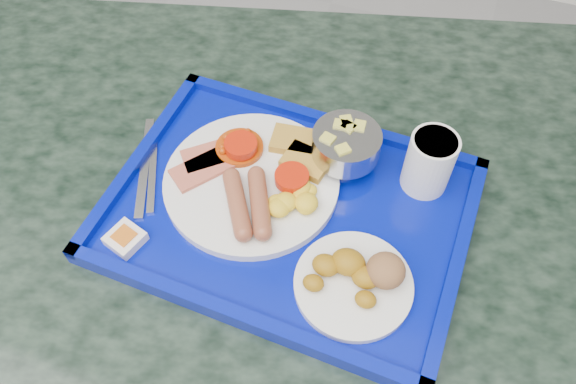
{
  "coord_description": "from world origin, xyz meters",
  "views": [
    {
      "loc": [
        0.5,
        0.68,
        1.5
      ],
      "look_at": [
        0.36,
        1.09,
        0.89
      ],
      "focal_mm": 35.0,
      "sensor_mm": 36.0,
      "label": 1
    }
  ],
  "objects_px": {
    "table": "(272,274)",
    "main_plate": "(257,180)",
    "fruit_bowl": "(346,144)",
    "tray": "(288,211)",
    "bread_plate": "(358,278)",
    "juice_cup": "(430,161)"
  },
  "relations": [
    {
      "from": "table",
      "to": "fruit_bowl",
      "type": "xyz_separation_m",
      "value": [
        0.08,
        0.1,
        0.27
      ]
    },
    {
      "from": "main_plate",
      "to": "bread_plate",
      "type": "height_order",
      "value": "bread_plate"
    },
    {
      "from": "table",
      "to": "tray",
      "type": "relative_size",
      "value": 3.02
    },
    {
      "from": "tray",
      "to": "fruit_bowl",
      "type": "xyz_separation_m",
      "value": [
        0.05,
        0.1,
        0.05
      ]
    },
    {
      "from": "table",
      "to": "bread_plate",
      "type": "xyz_separation_m",
      "value": [
        0.15,
        -0.08,
        0.25
      ]
    },
    {
      "from": "main_plate",
      "to": "tray",
      "type": "bearing_deg",
      "value": -23.32
    },
    {
      "from": "tray",
      "to": "bread_plate",
      "type": "height_order",
      "value": "bread_plate"
    },
    {
      "from": "main_plate",
      "to": "table",
      "type": "bearing_deg",
      "value": -37.68
    },
    {
      "from": "tray",
      "to": "fruit_bowl",
      "type": "distance_m",
      "value": 0.12
    },
    {
      "from": "fruit_bowl",
      "to": "table",
      "type": "bearing_deg",
      "value": -130.12
    },
    {
      "from": "tray",
      "to": "table",
      "type": "bearing_deg",
      "value": 170.65
    },
    {
      "from": "table",
      "to": "tray",
      "type": "height_order",
      "value": "tray"
    },
    {
      "from": "bread_plate",
      "to": "juice_cup",
      "type": "xyz_separation_m",
      "value": [
        0.05,
        0.19,
        0.03
      ]
    },
    {
      "from": "table",
      "to": "main_plate",
      "type": "bearing_deg",
      "value": 142.32
    },
    {
      "from": "main_plate",
      "to": "juice_cup",
      "type": "distance_m",
      "value": 0.24
    },
    {
      "from": "table",
      "to": "juice_cup",
      "type": "xyz_separation_m",
      "value": [
        0.2,
        0.1,
        0.28
      ]
    },
    {
      "from": "tray",
      "to": "main_plate",
      "type": "bearing_deg",
      "value": 156.68
    },
    {
      "from": "table",
      "to": "bread_plate",
      "type": "bearing_deg",
      "value": -29.14
    },
    {
      "from": "table",
      "to": "main_plate",
      "type": "distance_m",
      "value": 0.25
    },
    {
      "from": "tray",
      "to": "bread_plate",
      "type": "relative_size",
      "value": 3.33
    },
    {
      "from": "tray",
      "to": "juice_cup",
      "type": "relative_size",
      "value": 5.48
    },
    {
      "from": "tray",
      "to": "juice_cup",
      "type": "xyz_separation_m",
      "value": [
        0.17,
        0.11,
        0.06
      ]
    }
  ]
}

